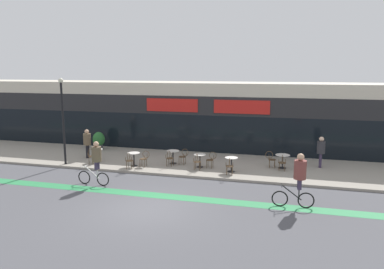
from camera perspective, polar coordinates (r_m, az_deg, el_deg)
name	(u,v)px	position (r m, az deg, el deg)	size (l,w,h in m)	color
ground_plane	(148,209)	(15.12, -6.76, -11.15)	(120.00, 120.00, 0.00)	#4C4C51
sidewalk_slab	(195,163)	(21.67, 0.43, -4.40)	(40.00, 5.50, 0.12)	gray
storefront_facade	(212,116)	(25.77, 3.12, 2.88)	(40.00, 4.06, 4.54)	beige
bike_lane_stripe	(161,196)	(16.48, -4.71, -9.29)	(36.00, 0.70, 0.01)	#2D844C
bistro_table_0	(97,153)	(22.37, -14.24, -2.72)	(0.63, 0.63, 0.74)	black
bistro_table_1	(134,157)	(20.94, -8.85, -3.35)	(0.69, 0.69, 0.75)	black
bistro_table_2	(173,154)	(21.25, -2.91, -3.04)	(0.72, 0.72, 0.75)	black
bistro_table_3	(200,158)	(20.47, 1.22, -3.61)	(0.67, 0.67, 0.72)	black
bistro_table_4	(231,162)	(19.66, 6.02, -4.13)	(0.68, 0.68, 0.76)	black
bistro_table_5	(283,158)	(20.85, 13.64, -3.57)	(0.77, 0.77, 0.74)	black
cafe_chair_0_near	(92,155)	(21.85, -15.06, -3.07)	(0.45, 0.60, 0.90)	#4C3823
cafe_chair_1_near	(129,160)	(20.39, -9.54, -3.78)	(0.44, 0.59, 0.90)	#4C3823
cafe_chair_1_side	(144,158)	(20.71, -7.26, -3.51)	(0.57, 0.40, 0.90)	#4C3823
cafe_chair_2_near	(169,157)	(20.68, -3.47, -3.47)	(0.44, 0.59, 0.90)	#4C3823
cafe_chair_2_side	(184,155)	(21.06, -1.30, -3.20)	(0.60, 0.45, 0.90)	#4C3823
cafe_chair_3_near	(197,161)	(19.88, 0.78, -4.00)	(0.40, 0.58, 0.90)	#4C3823
cafe_chair_3_side	(211,159)	(20.33, 2.93, -3.70)	(0.59, 0.43, 0.90)	#4C3823
cafe_chair_4_near	(230,165)	(19.07, 5.74, -4.65)	(0.44, 0.59, 0.90)	#4C3823
cafe_chair_5_near	(282,161)	(20.25, 13.58, -4.02)	(0.41, 0.58, 0.90)	#4C3823
cafe_chair_5_side	(271,158)	(20.87, 11.92, -3.54)	(0.59, 0.44, 0.90)	#4C3823
planter_pot	(99,140)	(25.70, -14.02, -0.83)	(0.80, 0.80, 1.18)	#4C4C51
lamp_post	(63,115)	(21.94, -19.10, 2.85)	(0.26, 0.26, 4.82)	black
cyclist_0	(299,175)	(15.28, 15.96, -5.99)	(1.66, 0.53, 2.20)	black
cyclist_1	(96,159)	(18.09, -14.44, -3.69)	(1.66, 0.50, 2.12)	black
pedestrian_near_end	(87,141)	(23.41, -15.69, -0.96)	(0.53, 0.53, 1.74)	black
pedestrian_far_end	(321,149)	(21.52, 19.06, -2.13)	(0.46, 0.46, 1.70)	#382D47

